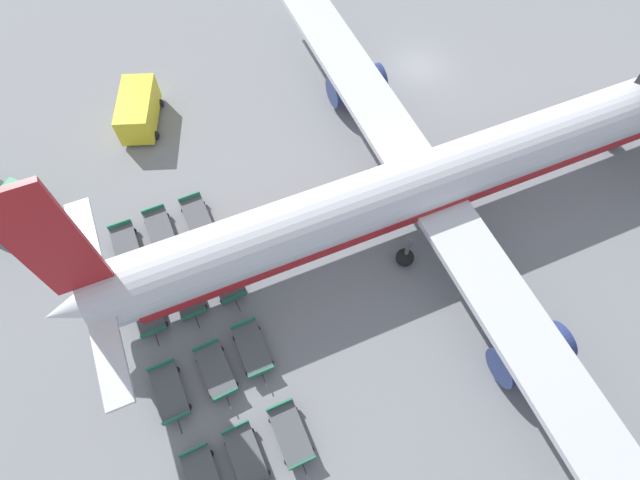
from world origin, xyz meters
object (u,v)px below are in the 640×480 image
Objects in this scene: baggage_dolly_row_mid_a_col_a at (160,230)px; baggage_dolly_row_mid_a_col_b at (187,294)px; baggage_dolly_row_near_col_a at (126,246)px; service_van at (138,109)px; baggage_dolly_row_mid_b_col_c at (253,349)px; baggage_dolly_row_mid_b_col_d at (291,434)px; airplane at (445,177)px; baggage_dolly_row_mid_b_col_a at (197,217)px; baggage_dolly_row_mid_a_col_d at (246,457)px; baggage_dolly_row_mid_a_col_c at (216,371)px; baggage_dolly_row_mid_b_col_b at (225,279)px; baggage_dolly_row_near_col_c at (169,392)px; baggage_dolly_row_near_col_b at (148,311)px.

baggage_dolly_row_mid_a_col_a and baggage_dolly_row_mid_a_col_b have the same top height.
service_van is at bearing 155.87° from baggage_dolly_row_near_col_a.
service_van is 18.79m from baggage_dolly_row_mid_b_col_c.
service_van is 23.58m from baggage_dolly_row_mid_b_col_d.
baggage_dolly_row_mid_b_col_c is at bearing -78.50° from airplane.
baggage_dolly_row_near_col_a is 5.13m from baggage_dolly_row_mid_a_col_b.
baggage_dolly_row_mid_a_col_a is 9.59m from baggage_dolly_row_mid_b_col_c.
airplane is at bearing 118.38° from baggage_dolly_row_mid_b_col_d.
service_van reaches higher than baggage_dolly_row_mid_b_col_a.
baggage_dolly_row_mid_a_col_d is 1.00× the size of baggage_dolly_row_mid_b_col_d.
baggage_dolly_row_mid_a_col_a and baggage_dolly_row_mid_a_col_c have the same top height.
baggage_dolly_row_mid_a_col_c is 1.00× the size of baggage_dolly_row_mid_a_col_d.
baggage_dolly_row_near_col_a is 6.47m from baggage_dolly_row_mid_b_col_b.
airplane reaches higher than baggage_dolly_row_mid_a_col_a.
airplane is 12.17× the size of baggage_dolly_row_mid_b_col_a.
baggage_dolly_row_mid_b_col_a is at bearing 176.42° from baggage_dolly_row_mid_b_col_c.
baggage_dolly_row_near_col_c is at bearing -155.56° from baggage_dolly_row_mid_a_col_d.
service_van is at bearing 171.11° from baggage_dolly_row_mid_a_col_b.
baggage_dolly_row_mid_a_col_a is 14.14m from baggage_dolly_row_mid_a_col_d.
baggage_dolly_row_mid_b_col_d is (4.79, 4.47, 0.00)m from baggage_dolly_row_near_col_c.
baggage_dolly_row_near_col_a is at bearing 176.70° from baggage_dolly_row_near_col_b.
service_van reaches higher than baggage_dolly_row_mid_a_col_a.
baggage_dolly_row_mid_b_col_b is at bearing 22.84° from baggage_dolly_row_mid_a_col_a.
baggage_dolly_row_mid_a_col_d is (7.51, -16.44, -2.86)m from airplane.
baggage_dolly_row_near_col_a and baggage_dolly_row_mid_a_col_c have the same top height.
service_van is 19.44m from baggage_dolly_row_near_col_c.
baggage_dolly_row_mid_b_col_d is (7.62, -14.10, -2.86)m from airplane.
airplane is at bearing 83.07° from baggage_dolly_row_mid_b_col_b.
baggage_dolly_row_near_col_a is 1.00× the size of baggage_dolly_row_near_col_b.
baggage_dolly_row_near_col_a is 1.00× the size of baggage_dolly_row_mid_a_col_d.
baggage_dolly_row_mid_a_col_d is (14.12, -0.80, 0.00)m from baggage_dolly_row_mid_a_col_a.
baggage_dolly_row_near_col_b is 4.79m from baggage_dolly_row_near_col_c.
baggage_dolly_row_mid_a_col_a is (-0.07, 2.15, 0.00)m from baggage_dolly_row_near_col_a.
airplane is 12.15× the size of baggage_dolly_row_mid_b_col_d.
baggage_dolly_row_near_col_a is 1.00× the size of baggage_dolly_row_mid_b_col_c.
baggage_dolly_row_mid_a_col_b is 4.79m from baggage_dolly_row_mid_a_col_c.
baggage_dolly_row_mid_b_col_d is (13.98, -0.77, 0.00)m from baggage_dolly_row_mid_b_col_a.
service_van is at bearing 165.12° from baggage_dolly_row_near_col_c.
baggage_dolly_row_mid_b_col_c is (-4.68, 2.54, 0.00)m from baggage_dolly_row_mid_a_col_d.
baggage_dolly_row_near_col_b is at bearing -138.92° from baggage_dolly_row_mid_b_col_c.
service_van is 1.38× the size of baggage_dolly_row_mid_a_col_a.
baggage_dolly_row_mid_b_col_a is 4.72m from baggage_dolly_row_mid_b_col_b.
baggage_dolly_row_mid_a_col_a is at bearing -12.43° from service_van.
baggage_dolly_row_mid_b_col_a is 9.21m from baggage_dolly_row_mid_b_col_c.
baggage_dolly_row_mid_b_col_c is 1.00× the size of baggage_dolly_row_mid_b_col_d.
baggage_dolly_row_mid_b_col_a is at bearing 1.52° from service_van.
baggage_dolly_row_near_col_a and baggage_dolly_row_mid_b_col_a have the same top height.
baggage_dolly_row_mid_a_col_b and baggage_dolly_row_mid_b_col_c have the same top height.
baggage_dolly_row_mid_b_col_b is (0.29, 4.51, 0.00)m from baggage_dolly_row_near_col_b.
baggage_dolly_row_mid_a_col_d and baggage_dolly_row_mid_b_col_c have the same top height.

